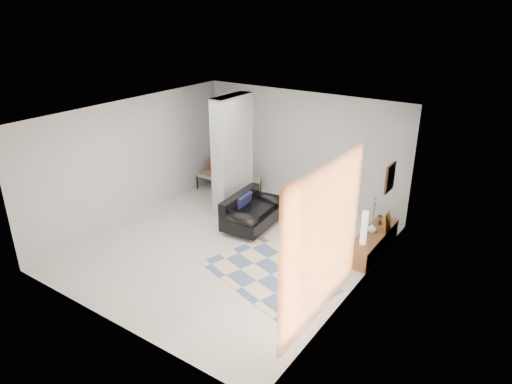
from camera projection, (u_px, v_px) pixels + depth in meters
The scene contains 17 objects.
floor at pixel (230, 247), 9.57m from camera, with size 6.00×6.00×0.00m, color silver.
ceiling at pixel (227, 115), 8.49m from camera, with size 6.00×6.00×0.00m, color white.
wall_back at pixel (302, 148), 11.32m from camera, with size 6.00×6.00×0.00m, color silver.
wall_front at pixel (105, 247), 6.75m from camera, with size 6.00×6.00×0.00m, color silver.
wall_left at pixel (133, 160), 10.46m from camera, with size 6.00×6.00×0.00m, color silver.
wall_right at pixel (359, 219), 7.61m from camera, with size 6.00×6.00×0.00m, color silver.
partition_column at pixel (233, 154), 10.82m from camera, with size 0.35×1.20×2.80m, color #ADB2B4.
hallway_door at pixel (234, 149), 12.53m from camera, with size 0.85×0.06×2.04m, color silver.
curtain at pixel (324, 243), 6.75m from camera, with size 2.55×2.55×0.00m, color orange.
wall_art at pixel (390, 178), 8.69m from camera, with size 0.04×0.45×0.55m, color #38210F.
media_console at pixel (373, 242), 9.35m from camera, with size 0.45×1.84×0.80m.
loveseat at pixel (250, 212), 10.30m from camera, with size 1.01×1.58×0.76m.
daybed at pixel (228, 175), 12.30m from camera, with size 1.70×0.83×0.77m.
area_rug at pixel (271, 275), 8.58m from camera, with size 2.44×1.63×0.01m, color beige.
cylinder_lamp at pixel (364, 228), 8.75m from camera, with size 0.13×0.13×0.68m, color white.
bronze_figurine at pixel (380, 220), 9.61m from camera, with size 0.11×0.11×0.21m, color black, non-canonical shape.
vase at pixel (372, 228), 9.28m from camera, with size 0.19×0.19×0.20m, color white.
Camera 1 is at (5.17, -6.63, 4.75)m, focal length 32.00 mm.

